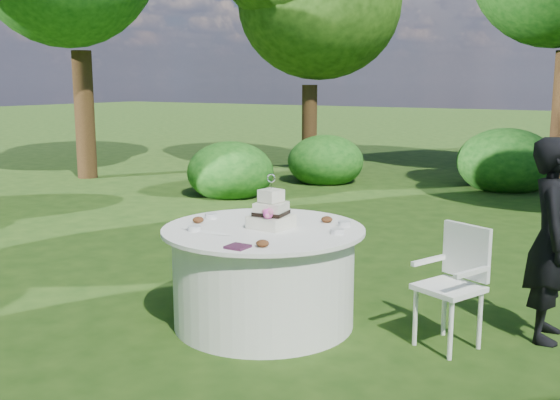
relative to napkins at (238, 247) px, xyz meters
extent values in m
plane|color=#1A370F|center=(-0.19, 0.61, -0.78)|extent=(80.00, 80.00, 0.00)
cube|color=#441D37|center=(0.00, 0.00, 0.00)|extent=(0.14, 0.14, 0.02)
ellipsoid|color=white|center=(-0.47, 0.25, 0.00)|extent=(0.48, 0.07, 0.01)
imported|color=black|center=(1.75, 1.46, -0.03)|extent=(0.44, 0.59, 1.49)
cylinder|color=silver|center=(-0.19, 0.61, -0.41)|extent=(1.40, 1.40, 0.74)
cylinder|color=silver|center=(-0.19, 0.61, -0.02)|extent=(1.56, 1.56, 0.03)
cube|color=silver|center=(-0.14, 0.64, 0.04)|extent=(0.30, 0.30, 0.09)
cube|color=silver|center=(-0.14, 0.64, 0.14)|extent=(0.24, 0.24, 0.09)
cube|color=white|center=(-0.14, 0.64, 0.24)|extent=(0.17, 0.17, 0.09)
cube|color=black|center=(-0.14, 0.64, 0.11)|extent=(0.26, 0.26, 0.03)
sphere|color=#F447BC|center=(-0.09, 0.52, 0.13)|extent=(0.08, 0.08, 0.08)
cylinder|color=white|center=(-0.14, 0.64, 0.32)|extent=(0.01, 0.01, 0.05)
torus|color=white|center=(-0.14, 0.64, 0.38)|extent=(0.07, 0.02, 0.07)
cube|color=white|center=(1.18, 0.90, -0.34)|extent=(0.51, 0.51, 0.04)
cube|color=white|center=(1.25, 1.07, -0.10)|extent=(0.38, 0.18, 0.39)
cylinder|color=silver|center=(0.98, 0.81, -0.57)|extent=(0.03, 0.03, 0.42)
cylinder|color=white|center=(1.27, 0.69, -0.57)|extent=(0.03, 0.03, 0.42)
cylinder|color=white|center=(1.09, 1.11, -0.57)|extent=(0.03, 0.03, 0.42)
cylinder|color=silver|center=(1.39, 0.99, -0.57)|extent=(0.03, 0.03, 0.42)
cube|color=white|center=(1.01, 0.97, -0.18)|extent=(0.16, 0.34, 0.03)
cube|color=white|center=(1.35, 0.83, -0.18)|extent=(0.16, 0.34, 0.03)
cylinder|color=silver|center=(-0.45, 1.09, 0.01)|extent=(0.10, 0.10, 0.04)
cylinder|color=silver|center=(0.39, 0.72, 0.01)|extent=(0.10, 0.10, 0.04)
cylinder|color=silver|center=(-0.74, 0.67, 0.01)|extent=(0.10, 0.10, 0.04)
cylinder|color=silver|center=(0.32, 0.98, 0.01)|extent=(0.10, 0.10, 0.04)
cylinder|color=silver|center=(-0.57, 0.24, 0.01)|extent=(0.10, 0.10, 0.04)
ellipsoid|color=#562D16|center=(0.13, 0.11, 0.02)|extent=(0.09, 0.09, 0.05)
ellipsoid|color=#562D16|center=(0.14, 1.03, 0.02)|extent=(0.09, 0.09, 0.05)
ellipsoid|color=#562D16|center=(-0.72, 0.48, 0.02)|extent=(0.09, 0.09, 0.05)
camera|label=1|loc=(2.48, -3.50, 1.10)|focal=42.00mm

